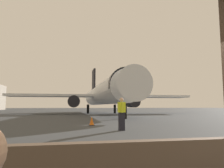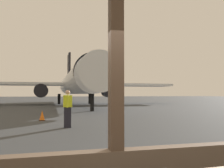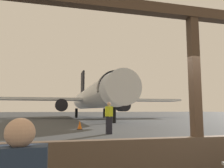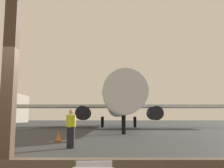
% 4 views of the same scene
% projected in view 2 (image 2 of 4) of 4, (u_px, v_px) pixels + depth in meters
% --- Properties ---
extents(ground_plane, '(220.00, 220.00, 0.00)m').
position_uv_depth(ground_plane, '(56.00, 103.00, 42.15)').
color(ground_plane, '#383A3D').
extents(window_frame, '(8.76, 0.24, 3.65)m').
position_uv_depth(window_frame, '(116.00, 114.00, 3.53)').
color(window_frame, brown).
rests_on(window_frame, ground).
extents(airplane, '(30.96, 34.88, 10.08)m').
position_uv_depth(airplane, '(76.00, 82.00, 34.62)').
color(airplane, silver).
rests_on(airplane, ground).
extents(ground_crew_worker, '(0.40, 0.57, 1.74)m').
position_uv_depth(ground_crew_worker, '(68.00, 108.00, 10.85)').
color(ground_crew_worker, black).
rests_on(ground_crew_worker, ground).
extents(traffic_cone, '(0.36, 0.36, 0.59)m').
position_uv_depth(traffic_cone, '(42.00, 116.00, 13.75)').
color(traffic_cone, orange).
rests_on(traffic_cone, ground).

